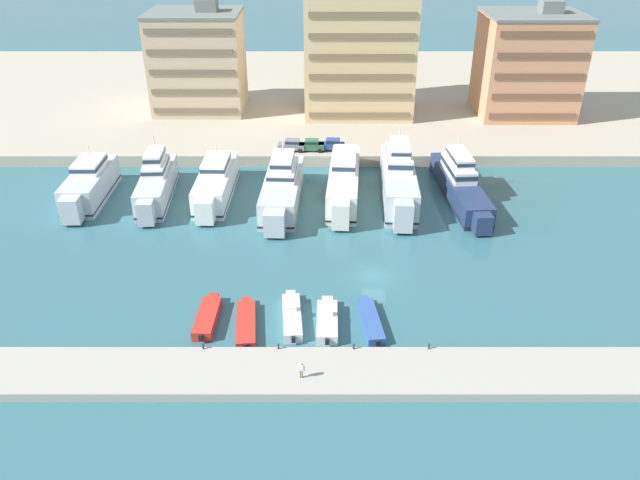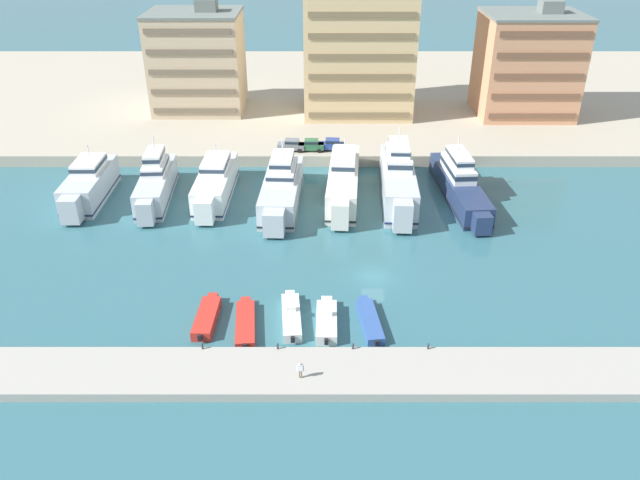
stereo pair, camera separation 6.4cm
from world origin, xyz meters
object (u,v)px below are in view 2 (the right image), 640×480
yacht_silver_left (154,183)px  car_grey_far_left (289,145)px  car_green_left (309,145)px  pedestrian_near_edge (299,369)px  yacht_silver_center_left (280,188)px  motorboat_blue_center (368,321)px  motorboat_white_center_left (325,321)px  yacht_ivory_center (341,181)px  car_blue_mid_left (330,144)px  yacht_silver_center_right (396,179)px  yacht_white_mid_left (213,183)px  motorboat_white_mid_left (290,316)px  yacht_navy_mid_right (458,183)px  yacht_silver_far_left (87,185)px  motorboat_red_left (244,323)px  motorboat_red_far_left (205,317)px

yacht_silver_left → car_grey_far_left: yacht_silver_left is taller
car_green_left → pedestrian_near_edge: bearing=-90.3°
yacht_silver_center_left → motorboat_blue_center: size_ratio=2.60×
car_grey_far_left → motorboat_white_center_left: bearing=-83.2°
yacht_ivory_center → car_blue_mid_left: size_ratio=5.01×
pedestrian_near_edge → yacht_silver_center_left: bearing=95.6°
yacht_silver_center_right → pedestrian_near_edge: 39.10m
yacht_silver_center_left → car_blue_mid_left: 16.63m
motorboat_blue_center → yacht_white_mid_left: bearing=123.5°
yacht_silver_center_left → car_blue_mid_left: size_ratio=4.71×
motorboat_white_mid_left → car_green_left: car_green_left is taller
yacht_ivory_center → yacht_silver_left: bearing=-178.4°
yacht_white_mid_left → yacht_navy_mid_right: bearing=-0.5°
yacht_silver_far_left → yacht_silver_center_left: yacht_silver_center_left is taller
motorboat_blue_center → motorboat_white_mid_left: bearing=175.4°
yacht_silver_center_left → motorboat_white_center_left: yacht_silver_center_left is taller
yacht_white_mid_left → motorboat_blue_center: 34.76m
motorboat_white_center_left → car_green_left: (-2.04, 41.94, 2.17)m
car_grey_far_left → car_blue_mid_left: bearing=1.7°
yacht_silver_left → pedestrian_near_edge: (20.61, -36.97, -0.52)m
yacht_silver_far_left → motorboat_red_left: bearing=-49.8°
yacht_silver_center_left → motorboat_red_left: bearing=-94.5°
motorboat_blue_center → car_green_left: bearing=98.5°
yacht_navy_mid_right → motorboat_white_mid_left: (-21.81, -28.04, -1.63)m
motorboat_white_mid_left → car_blue_mid_left: 41.71m
yacht_silver_center_right → motorboat_blue_center: bearing=-101.4°
yacht_ivory_center → motorboat_blue_center: bearing=-86.8°
motorboat_red_far_left → car_blue_mid_left: car_blue_mid_left is taller
yacht_ivory_center → yacht_navy_mid_right: size_ratio=0.96×
yacht_white_mid_left → car_green_left: (12.90, 12.81, 0.64)m
yacht_silver_left → motorboat_red_far_left: 30.15m
yacht_silver_far_left → yacht_silver_center_right: size_ratio=0.76×
motorboat_red_far_left → pedestrian_near_edge: (9.42, -9.04, 1.32)m
yacht_white_mid_left → motorboat_red_far_left: 28.72m
motorboat_red_left → yacht_silver_center_left: bearing=85.5°
yacht_white_mid_left → motorboat_white_mid_left: 30.63m
yacht_silver_left → car_blue_mid_left: size_ratio=4.13×
yacht_silver_left → motorboat_blue_center: bearing=-46.3°
motorboat_white_center_left → car_green_left: bearing=92.8°
yacht_ivory_center → yacht_silver_center_right: 7.42m
motorboat_red_far_left → car_green_left: size_ratio=1.74×
motorboat_white_center_left → motorboat_red_far_left: bearing=176.9°
yacht_silver_center_left → yacht_silver_far_left: bearing=177.3°
yacht_ivory_center → pedestrian_near_edge: (-4.85, -37.71, -0.48)m
yacht_silver_far_left → yacht_silver_left: bearing=1.6°
yacht_silver_center_right → motorboat_white_center_left: bearing=-109.1°
yacht_silver_far_left → motorboat_red_far_left: bearing=-53.8°
yacht_silver_far_left → yacht_silver_center_right: yacht_silver_center_right is taller
yacht_navy_mid_right → yacht_silver_left: bearing=-179.6°
yacht_silver_center_right → motorboat_white_mid_left: size_ratio=2.67×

